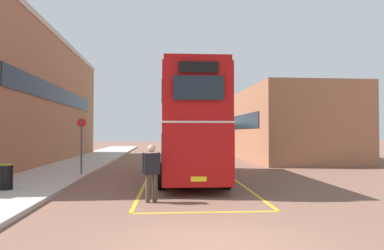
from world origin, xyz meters
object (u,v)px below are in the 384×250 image
object	(u,v)px
single_deck_bus	(206,137)
bus_stop_sign	(81,140)
pedestrian_boarding	(151,169)
double_decker_bus	(190,125)
litter_bin	(7,177)

from	to	relation	value
single_deck_bus	bus_stop_sign	xyz separation A→B (m)	(-8.73, -19.23, 0.13)
pedestrian_boarding	bus_stop_sign	world-z (taller)	bus_stop_sign
double_decker_bus	litter_bin	size ratio (longest dim) A/B	10.91
double_decker_bus	single_deck_bus	xyz separation A→B (m)	(3.51, 20.44, -0.87)
pedestrian_boarding	litter_bin	xyz separation A→B (m)	(-5.10, 1.98, -0.44)
double_decker_bus	bus_stop_sign	distance (m)	5.41
double_decker_bus	bus_stop_sign	xyz separation A→B (m)	(-5.21, 1.21, -0.75)
single_deck_bus	pedestrian_boarding	xyz separation A→B (m)	(-5.15, -25.77, -0.61)
double_decker_bus	single_deck_bus	distance (m)	20.76
single_deck_bus	bus_stop_sign	world-z (taller)	single_deck_bus
single_deck_bus	litter_bin	size ratio (longest dim) A/B	10.25
litter_bin	single_deck_bus	bearing A→B (deg)	66.69
double_decker_bus	pedestrian_boarding	distance (m)	5.77
pedestrian_boarding	bus_stop_sign	xyz separation A→B (m)	(-3.58, 6.54, 0.74)
pedestrian_boarding	bus_stop_sign	distance (m)	7.49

